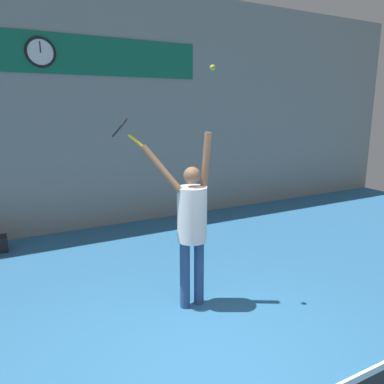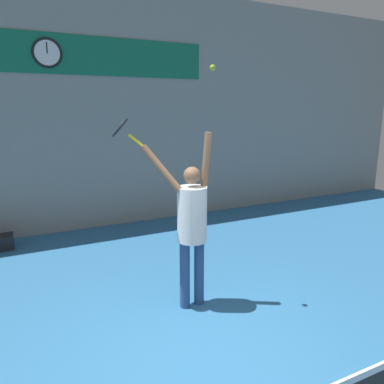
# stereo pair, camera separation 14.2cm
# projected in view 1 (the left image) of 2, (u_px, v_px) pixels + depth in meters

# --- Properties ---
(ground_plane) EXTENTS (18.00, 18.00, 0.00)m
(ground_plane) POSITION_uv_depth(u_px,v_px,m) (216.00, 379.00, 3.59)
(ground_plane) COLOR teal
(back_wall) EXTENTS (18.00, 0.10, 5.00)m
(back_wall) POSITION_uv_depth(u_px,v_px,m) (80.00, 110.00, 7.57)
(back_wall) COLOR gray
(back_wall) RESTS_ON ground_plane
(sponsor_banner) EXTENTS (5.14, 0.02, 0.75)m
(sponsor_banner) POSITION_uv_depth(u_px,v_px,m) (77.00, 55.00, 7.29)
(sponsor_banner) COLOR #146B4C
(scoreboard_clock) EXTENTS (0.56, 0.05, 0.56)m
(scoreboard_clock) POSITION_uv_depth(u_px,v_px,m) (40.00, 52.00, 6.96)
(scoreboard_clock) COLOR white
(tennis_player) EXTENTS (0.85, 0.53, 2.26)m
(tennis_player) POSITION_uv_depth(u_px,v_px,m) (191.00, 221.00, 4.69)
(tennis_player) COLOR #2D4C7F
(tennis_player) RESTS_ON ground_plane
(tennis_racket) EXTENTS (0.40, 0.33, 0.35)m
(tennis_racket) POSITION_uv_depth(u_px,v_px,m) (121.00, 129.00, 4.41)
(tennis_racket) COLOR yellow
(tennis_ball) EXTENTS (0.07, 0.07, 0.07)m
(tennis_ball) POSITION_uv_depth(u_px,v_px,m) (213.00, 68.00, 4.32)
(tennis_ball) COLOR #CCDB2D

